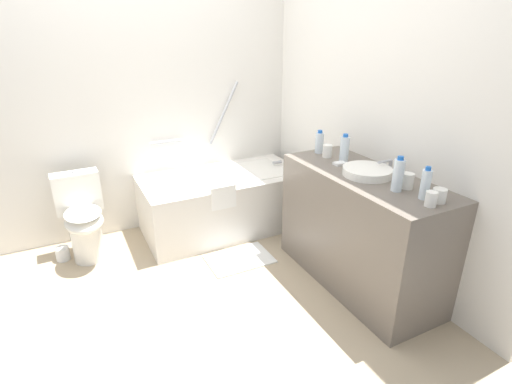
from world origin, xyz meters
TOP-DOWN VIEW (x-y plane):
  - ground_plane at (0.00, 0.00)m, footprint 3.97×3.97m
  - wall_back_tiled at (0.00, 1.30)m, footprint 3.37×0.10m
  - wall_right_mirror at (1.54, 0.00)m, footprint 0.10×2.89m
  - bathtub at (0.65, 0.87)m, footprint 1.49×0.76m
  - toilet at (-0.58, 0.89)m, footprint 0.37×0.52m
  - vanity_counter at (1.22, -0.39)m, footprint 0.54×1.32m
  - sink_basin at (1.21, -0.40)m, footprint 0.33×0.33m
  - sink_faucet at (1.40, -0.40)m, footprint 0.13×0.15m
  - water_bottle_0 at (1.26, -0.08)m, footprint 0.07×0.07m
  - water_bottle_1 at (1.18, -0.70)m, footprint 0.07×0.07m
  - water_bottle_2 at (1.23, -0.86)m, footprint 0.06×0.06m
  - water_bottle_3 at (1.22, 0.18)m, footprint 0.07×0.07m
  - drinking_glass_0 at (1.21, 0.06)m, footprint 0.07×0.07m
  - drinking_glass_1 at (1.27, -0.94)m, footprint 0.08×0.08m
  - drinking_glass_2 at (1.27, -0.70)m, footprint 0.08×0.08m
  - drinking_glass_3 at (1.18, -0.96)m, footprint 0.06×0.06m
  - soap_dish at (1.18, -0.14)m, footprint 0.09×0.06m
  - bath_mat at (0.54, 0.27)m, footprint 0.53×0.37m
  - toilet_paper_roll at (-0.78, 0.93)m, footprint 0.11×0.11m

SIDE VIEW (x-z plane):
  - ground_plane at x=0.00m, z-range 0.00..0.00m
  - bath_mat at x=0.54m, z-range 0.00..0.01m
  - toilet_paper_roll at x=-0.78m, z-range 0.00..0.11m
  - bathtub at x=0.65m, z-range -0.37..0.95m
  - toilet at x=-0.58m, z-range 0.00..0.72m
  - vanity_counter at x=1.22m, z-range 0.00..0.87m
  - soap_dish at x=1.18m, z-range 0.87..0.89m
  - sink_basin at x=1.21m, z-range 0.87..0.92m
  - sink_faucet at x=1.40m, z-range 0.86..0.95m
  - drinking_glass_1 at x=1.27m, z-range 0.87..0.95m
  - drinking_glass_3 at x=1.18m, z-range 0.87..0.95m
  - drinking_glass_0 at x=1.21m, z-range 0.87..0.96m
  - drinking_glass_2 at x=1.27m, z-range 0.87..0.96m
  - water_bottle_3 at x=1.22m, z-range 0.86..1.04m
  - water_bottle_2 at x=1.23m, z-range 0.86..1.06m
  - water_bottle_0 at x=1.26m, z-range 0.86..1.07m
  - water_bottle_1 at x=1.18m, z-range 0.86..1.08m
  - wall_back_tiled at x=0.00m, z-range 0.00..2.44m
  - wall_right_mirror at x=1.54m, z-range 0.00..2.44m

